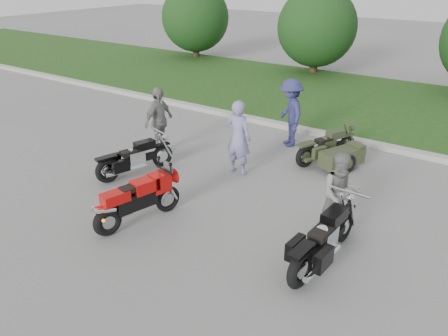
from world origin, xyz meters
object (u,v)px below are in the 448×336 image
Objects in this scene: person_stripe at (239,138)px; person_denim at (290,113)px; cruiser_left at (133,160)px; cruiser_sidecar at (334,153)px; cruiser_right at (322,242)px; person_grey at (341,193)px; sportbike_red at (136,199)px; person_back at (159,121)px.

person_stripe is 0.97× the size of person_denim.
cruiser_left is at bearing -73.76° from person_denim.
cruiser_left is at bearing -116.43° from cruiser_sidecar.
cruiser_right is 1.19× the size of cruiser_sidecar.
person_stripe is 1.15× the size of person_grey.
sportbike_red reaches higher than cruiser_right.
sportbike_red is at bearing -162.92° from cruiser_right.
cruiser_left is 1.09× the size of person_stripe.
cruiser_left is at bearing -168.01° from person_back.
person_denim reaches higher than person_back.
cruiser_left is 1.06× the size of person_denim.
sportbike_red is at bearing -148.93° from person_back.
person_stripe is at bearing 97.80° from sportbike_red.
person_denim reaches higher than cruiser_right.
person_stripe is (2.06, 1.58, 0.52)m from cruiser_left.
person_grey reaches higher than cruiser_right.
person_denim is at bearing -179.61° from cruiser_sidecar.
person_grey is at bearing -43.77° from cruiser_sidecar.
person_grey is at bearing 160.94° from person_stripe.
person_back reaches higher than cruiser_sidecar.
person_grey is (-0.18, 1.21, 0.36)m from cruiser_right.
person_grey is at bearing -5.48° from person_denim.
cruiser_sidecar is at bearing 112.80° from cruiser_right.
cruiser_right is 6.09m from person_back.
person_stripe reaches higher than cruiser_right.
cruiser_sidecar is (2.23, 4.83, -0.18)m from sportbike_red.
cruiser_right is (5.25, -0.75, 0.04)m from cruiser_left.
person_back reaches higher than cruiser_left.
cruiser_sidecar is 1.01× the size of person_denim.
person_back is at bearing 139.48° from sportbike_red.
cruiser_right is at bearing -114.81° from person_back.
person_denim is at bearing 78.10° from cruiser_left.
cruiser_right is at bearing 27.65° from sportbike_red.
sportbike_red reaches higher than cruiser_sidecar.
cruiser_left is (-1.68, 1.56, -0.14)m from sportbike_red.
person_stripe is at bearing -90.65° from person_back.
person_back is at bearing -90.66° from person_denim.
person_back is at bearing 4.24° from person_stripe.
person_stripe is 3.22m from person_grey.
person_back is (-2.47, -0.13, -0.01)m from person_stripe.
cruiser_right is (3.58, 0.82, -0.09)m from sportbike_red.
person_stripe is (0.39, 3.14, 0.39)m from sportbike_red.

